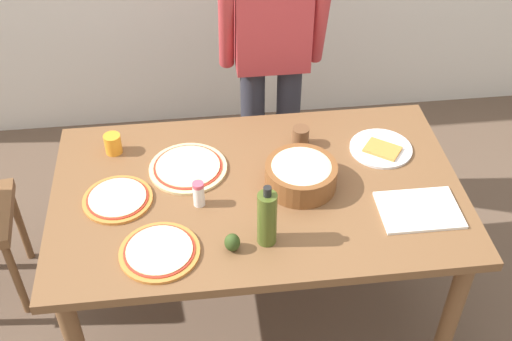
{
  "coord_description": "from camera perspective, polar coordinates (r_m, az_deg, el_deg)",
  "views": [
    {
      "loc": [
        -0.22,
        -1.83,
        2.44
      ],
      "look_at": [
        0.0,
        0.05,
        0.81
      ],
      "focal_mm": 44.86,
      "sensor_mm": 36.0,
      "label": 1
    }
  ],
  "objects": [
    {
      "name": "pizza_cooked_on_tray",
      "position": [
        2.28,
        -8.6,
        -7.15
      ],
      "size": [
        0.29,
        0.29,
        0.02
      ],
      "color": "#C67A33",
      "rests_on": "dining_table"
    },
    {
      "name": "popcorn_bowl",
      "position": [
        2.47,
        4.03,
        -0.23
      ],
      "size": [
        0.28,
        0.28,
        0.11
      ],
      "color": "brown",
      "rests_on": "dining_table"
    },
    {
      "name": "dining_table",
      "position": [
        2.56,
        0.13,
        -3.12
      ],
      "size": [
        1.6,
        0.96,
        0.76
      ],
      "color": "brown",
      "rests_on": "ground"
    },
    {
      "name": "cutting_board_white",
      "position": [
        2.47,
        14.34,
        -3.43
      ],
      "size": [
        0.3,
        0.22,
        0.01
      ],
      "primitive_type": "cube",
      "rotation": [
        0.0,
        0.0,
        -0.01
      ],
      "color": "white",
      "rests_on": "dining_table"
    },
    {
      "name": "pizza_second_cooked",
      "position": [
        2.49,
        -12.24,
        -2.49
      ],
      "size": [
        0.27,
        0.27,
        0.02
      ],
      "color": "#C67A33",
      "rests_on": "dining_table"
    },
    {
      "name": "ground",
      "position": [
        3.06,
        0.11,
        -12.18
      ],
      "size": [
        8.0,
        8.0,
        0.0
      ],
      "primitive_type": "plane",
      "color": "brown"
    },
    {
      "name": "person_cook",
      "position": [
        3.01,
        1.42,
        10.88
      ],
      "size": [
        0.49,
        0.25,
        1.62
      ],
      "color": "#2D2D38",
      "rests_on": "ground"
    },
    {
      "name": "cup_small_brown",
      "position": [
        2.68,
        4.0,
        3.04
      ],
      "size": [
        0.07,
        0.07,
        0.08
      ],
      "primitive_type": "cylinder",
      "color": "brown",
      "rests_on": "dining_table"
    },
    {
      "name": "salt_shaker",
      "position": [
        2.4,
        -5.13,
        -2.09
      ],
      "size": [
        0.04,
        0.04,
        0.11
      ],
      "color": "white",
      "rests_on": "dining_table"
    },
    {
      "name": "plate_with_slice",
      "position": [
        2.72,
        11.09,
        1.93
      ],
      "size": [
        0.26,
        0.26,
        0.02
      ],
      "color": "white",
      "rests_on": "dining_table"
    },
    {
      "name": "cup_orange",
      "position": [
        2.7,
        -12.64,
        2.34
      ],
      "size": [
        0.07,
        0.07,
        0.08
      ],
      "primitive_type": "cylinder",
      "color": "orange",
      "rests_on": "dining_table"
    },
    {
      "name": "olive_oil_bottle",
      "position": [
        2.22,
        0.96,
        -4.26
      ],
      "size": [
        0.07,
        0.07,
        0.26
      ],
      "color": "#47561E",
      "rests_on": "dining_table"
    },
    {
      "name": "avocado",
      "position": [
        2.25,
        -2.13,
        -6.42
      ],
      "size": [
        0.06,
        0.06,
        0.07
      ],
      "primitive_type": "ellipsoid",
      "color": "#2D4219",
      "rests_on": "dining_table"
    },
    {
      "name": "pizza_raw_on_board",
      "position": [
        2.59,
        -6.08,
        0.26
      ],
      "size": [
        0.32,
        0.32,
        0.02
      ],
      "color": "beige",
      "rests_on": "dining_table"
    }
  ]
}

